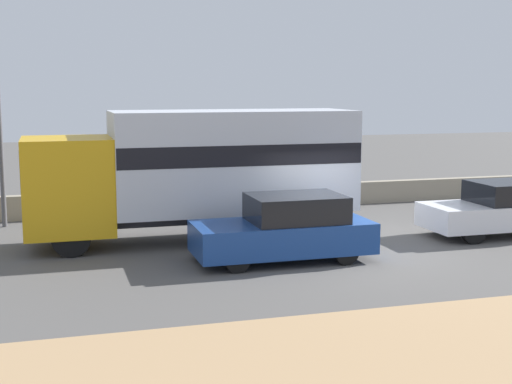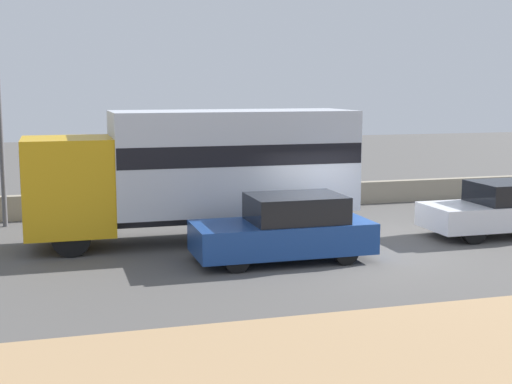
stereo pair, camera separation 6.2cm
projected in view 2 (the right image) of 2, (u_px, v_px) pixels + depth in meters
ground_plane at (338, 257)px, 17.27m from camera, size 80.00×80.00×0.00m
stone_wall_backdrop at (255, 197)px, 24.12m from camera, size 60.00×0.35×0.77m
box_truck at (203, 167)px, 18.93m from camera, size 8.63×2.42×3.48m
car_hatchback at (286, 229)px, 16.88m from camera, size 4.23×1.80×1.57m
car_sedan_second at (506, 209)px, 19.79m from camera, size 4.46×1.77×1.49m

